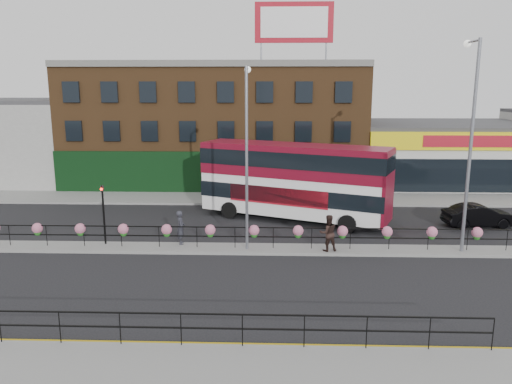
{
  "coord_description": "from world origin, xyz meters",
  "views": [
    {
      "loc": [
        0.94,
        -24.92,
        8.44
      ],
      "look_at": [
        0.0,
        3.0,
        2.5
      ],
      "focal_mm": 35.0,
      "sensor_mm": 36.0,
      "label": 1
    }
  ],
  "objects_px": {
    "lamp_column_east": "(470,128)",
    "lamp_column_west": "(247,143)",
    "car": "(479,216)",
    "pedestrian_b": "(328,233)",
    "double_decker_bus": "(294,174)",
    "pedestrian_a": "(181,227)"
  },
  "relations": [
    {
      "from": "double_decker_bus",
      "to": "pedestrian_a",
      "type": "distance_m",
      "value": 8.64
    },
    {
      "from": "lamp_column_east",
      "to": "lamp_column_west",
      "type": "bearing_deg",
      "value": -179.72
    },
    {
      "from": "double_decker_bus",
      "to": "pedestrian_a",
      "type": "relative_size",
      "value": 6.68
    },
    {
      "from": "pedestrian_a",
      "to": "double_decker_bus",
      "type": "bearing_deg",
      "value": -59.23
    },
    {
      "from": "pedestrian_a",
      "to": "lamp_column_east",
      "type": "xyz_separation_m",
      "value": [
        14.61,
        -0.45,
        5.35
      ]
    },
    {
      "from": "car",
      "to": "pedestrian_b",
      "type": "relative_size",
      "value": 2.28
    },
    {
      "from": "double_decker_bus",
      "to": "lamp_column_east",
      "type": "height_order",
      "value": "lamp_column_east"
    },
    {
      "from": "double_decker_bus",
      "to": "pedestrian_b",
      "type": "relative_size",
      "value": 6.41
    },
    {
      "from": "double_decker_bus",
      "to": "lamp_column_east",
      "type": "relative_size",
      "value": 1.15
    },
    {
      "from": "car",
      "to": "pedestrian_a",
      "type": "relative_size",
      "value": 2.37
    },
    {
      "from": "double_decker_bus",
      "to": "lamp_column_east",
      "type": "bearing_deg",
      "value": -36.03
    },
    {
      "from": "double_decker_bus",
      "to": "pedestrian_a",
      "type": "height_order",
      "value": "double_decker_bus"
    },
    {
      "from": "car",
      "to": "lamp_column_east",
      "type": "bearing_deg",
      "value": 144.48
    },
    {
      "from": "car",
      "to": "lamp_column_east",
      "type": "xyz_separation_m",
      "value": [
        -2.9,
        -4.91,
        5.72
      ]
    },
    {
      "from": "lamp_column_east",
      "to": "car",
      "type": "bearing_deg",
      "value": 59.47
    },
    {
      "from": "pedestrian_a",
      "to": "car",
      "type": "bearing_deg",
      "value": -86.8
    },
    {
      "from": "pedestrian_b",
      "to": "lamp_column_west",
      "type": "relative_size",
      "value": 0.2
    },
    {
      "from": "pedestrian_b",
      "to": "lamp_column_east",
      "type": "relative_size",
      "value": 0.18
    },
    {
      "from": "pedestrian_a",
      "to": "lamp_column_west",
      "type": "xyz_separation_m",
      "value": [
        3.58,
        -0.5,
        4.59
      ]
    },
    {
      "from": "pedestrian_a",
      "to": "pedestrian_b",
      "type": "relative_size",
      "value": 0.96
    },
    {
      "from": "double_decker_bus",
      "to": "lamp_column_west",
      "type": "distance_m",
      "value": 7.19
    },
    {
      "from": "car",
      "to": "lamp_column_east",
      "type": "height_order",
      "value": "lamp_column_east"
    }
  ]
}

